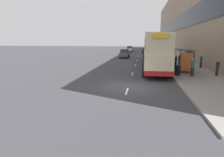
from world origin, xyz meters
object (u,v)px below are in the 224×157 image
at_px(bus_shelter, 186,56).
at_px(pedestrian_4, 201,61).
at_px(pedestrian_3, 217,68).
at_px(litter_bin, 178,70).
at_px(double_decker_bus_near, 156,52).
at_px(car_1, 124,53).
at_px(car_3, 130,49).
at_px(pedestrian_at_shelter, 193,67).
at_px(car_2, 148,49).
at_px(double_decker_bus_ahead, 151,48).
at_px(pedestrian_2, 176,62).
at_px(car_0, 146,50).
at_px(pedestrian_1, 180,61).

xyz_separation_m(bus_shelter, pedestrian_4, (2.60, 3.46, -0.89)).
bearing_deg(pedestrian_3, litter_bin, -177.04).
xyz_separation_m(double_decker_bus_near, car_1, (-5.22, 18.52, -1.39)).
height_order(bus_shelter, car_3, bus_shelter).
height_order(bus_shelter, pedestrian_at_shelter, bus_shelter).
relative_size(car_2, car_3, 1.10).
distance_m(double_decker_bus_ahead, pedestrian_at_shelter, 16.66).
distance_m(car_2, pedestrian_4, 38.97).
xyz_separation_m(pedestrian_at_shelter, pedestrian_2, (-0.69, 5.88, -0.08)).
height_order(car_1, car_3, car_1).
xyz_separation_m(car_0, pedestrian_2, (3.38, -30.91, 0.12)).
height_order(pedestrian_at_shelter, pedestrian_4, pedestrian_at_shelter).
distance_m(car_3, pedestrian_2, 39.74).
height_order(pedestrian_2, pedestrian_4, pedestrian_4).
relative_size(double_decker_bus_near, pedestrian_1, 6.57).
relative_size(bus_shelter, car_1, 0.94).
height_order(car_2, pedestrian_3, car_2).
bearing_deg(pedestrian_2, pedestrian_4, 10.54).
bearing_deg(pedestrian_4, car_3, 106.85).
xyz_separation_m(double_decker_bus_ahead, pedestrian_4, (5.84, -9.80, -1.30)).
height_order(pedestrian_4, litter_bin, pedestrian_4).
distance_m(car_1, pedestrian_4, 18.73).
distance_m(car_3, litter_bin, 45.08).
relative_size(double_decker_bus_near, car_0, 2.65).
distance_m(double_decker_bus_near, pedestrian_1, 4.91).
distance_m(bus_shelter, pedestrian_4, 4.42).
xyz_separation_m(bus_shelter, pedestrian_at_shelter, (0.10, -3.02, -0.85)).
bearing_deg(pedestrian_4, car_2, 98.63).
distance_m(double_decker_bus_ahead, pedestrian_4, 11.48).
xyz_separation_m(pedestrian_2, pedestrian_3, (3.12, -5.37, 0.02)).
bearing_deg(pedestrian_1, car_0, 97.43).
bearing_deg(car_2, pedestrian_3, -82.60).
distance_m(pedestrian_at_shelter, pedestrian_1, 6.47).
distance_m(double_decker_bus_near, pedestrian_4, 6.95).
height_order(double_decker_bus_near, car_2, double_decker_bus_near).
xyz_separation_m(bus_shelter, litter_bin, (-1.22, -2.70, -1.21)).
distance_m(double_decker_bus_near, pedestrian_at_shelter, 4.72).
xyz_separation_m(double_decker_bus_ahead, litter_bin, (2.01, -15.95, -1.61)).
xyz_separation_m(pedestrian_at_shelter, pedestrian_4, (2.50, 6.48, -0.04)).
relative_size(double_decker_bus_near, pedestrian_2, 7.15).
bearing_deg(car_3, pedestrian_at_shelter, 101.48).
bearing_deg(car_1, litter_bin, 108.95).
height_order(double_decker_bus_near, pedestrian_3, double_decker_bus_near).
height_order(car_1, pedestrian_4, car_1).
bearing_deg(car_2, pedestrian_at_shelter, -85.75).
relative_size(pedestrian_1, pedestrian_4, 1.04).
bearing_deg(car_2, bus_shelter, -85.58).
bearing_deg(double_decker_bus_ahead, car_0, 92.06).
distance_m(pedestrian_1, pedestrian_2, 0.82).
xyz_separation_m(car_2, pedestrian_1, (3.23, -38.54, 0.15)).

